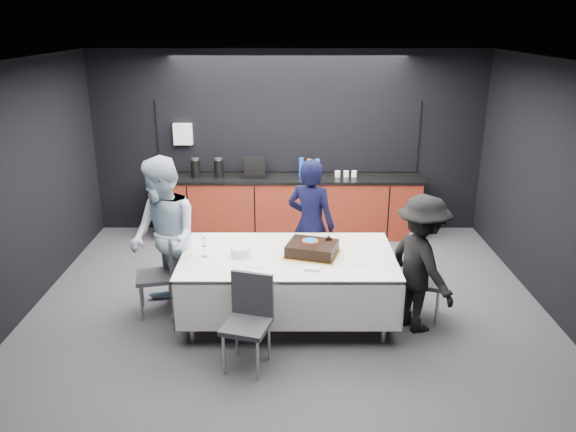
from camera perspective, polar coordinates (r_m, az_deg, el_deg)
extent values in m
plane|color=#444349|center=(6.83, 0.00, -8.62)|extent=(6.00, 6.00, 0.00)
cube|color=white|center=(6.04, 0.00, 15.53)|extent=(6.00, 5.00, 0.04)
cube|color=black|center=(8.71, 0.02, 7.45)|extent=(6.00, 0.04, 2.80)
cube|color=black|center=(3.96, -0.05, -7.79)|extent=(6.00, 0.04, 2.80)
cube|color=black|center=(6.97, -25.51, 2.45)|extent=(0.04, 5.00, 2.80)
cube|color=black|center=(6.97, 25.53, 2.43)|extent=(0.04, 5.00, 2.80)
cube|color=maroon|center=(8.68, 0.02, 0.89)|extent=(4.00, 0.60, 0.90)
cube|color=black|center=(8.54, 0.02, 3.88)|extent=(4.10, 0.64, 0.04)
cube|color=black|center=(8.67, 0.02, 8.07)|extent=(4.00, 0.03, 1.10)
cube|color=white|center=(8.76, -10.61, 8.19)|extent=(0.28, 0.12, 0.32)
cylinder|color=black|center=(8.61, -9.37, 4.79)|extent=(0.14, 0.14, 0.26)
cylinder|color=black|center=(8.56, -7.05, 4.82)|extent=(0.14, 0.14, 0.26)
cube|color=black|center=(8.51, -3.36, 4.98)|extent=(0.32, 0.24, 0.30)
cylinder|color=blue|center=(8.55, 1.36, 5.00)|extent=(0.07, 0.07, 0.28)
cylinder|color=orange|center=(8.55, 2.17, 4.93)|extent=(0.07, 0.07, 0.26)
cylinder|color=blue|center=(8.49, 3.00, 4.88)|extent=(0.07, 0.07, 0.28)
cylinder|color=white|center=(8.55, 5.06, 4.28)|extent=(0.08, 0.08, 0.09)
cylinder|color=white|center=(8.57, 5.93, 4.28)|extent=(0.08, 0.08, 0.09)
cylinder|color=white|center=(8.58, 6.73, 4.27)|extent=(0.08, 0.08, 0.09)
cylinder|color=#99999E|center=(8.58, -9.42, 5.73)|extent=(0.12, 0.12, 0.03)
cylinder|color=#99999E|center=(8.53, -7.09, 5.76)|extent=(0.12, 0.12, 0.03)
cylinder|color=#99999E|center=(5.94, -9.83, -9.39)|extent=(0.06, 0.06, 0.75)
cylinder|color=#99999E|center=(6.83, -8.46, -5.35)|extent=(0.06, 0.06, 0.75)
cylinder|color=#99999E|center=(5.94, 9.81, -9.40)|extent=(0.06, 0.06, 0.75)
cylinder|color=#99999E|center=(6.82, 8.47, -5.36)|extent=(0.06, 0.06, 0.75)
cube|color=silver|center=(6.14, -0.01, -4.11)|extent=(2.32, 1.32, 0.04)
cube|color=silver|center=(5.67, -0.02, -9.20)|extent=(2.32, 0.02, 0.55)
cube|color=silver|center=(6.84, 0.00, -3.97)|extent=(2.32, 0.02, 0.55)
cube|color=silver|center=(6.35, -10.50, -6.23)|extent=(0.02, 1.32, 0.55)
cube|color=silver|center=(6.35, 10.49, -6.24)|extent=(0.02, 1.32, 0.55)
cube|color=gold|center=(6.13, 2.46, -3.88)|extent=(0.66, 0.59, 0.01)
cube|color=black|center=(6.11, 2.47, -3.34)|extent=(0.61, 0.54, 0.11)
cube|color=black|center=(6.08, 2.48, -2.80)|extent=(0.61, 0.54, 0.01)
cylinder|color=#DB5012|center=(6.14, 2.27, -2.52)|extent=(0.18, 0.18, 0.00)
cylinder|color=blue|center=(6.14, 2.27, -2.49)|extent=(0.15, 0.15, 0.01)
sphere|color=black|center=(6.20, 4.10, -2.17)|extent=(0.04, 0.04, 0.04)
sphere|color=black|center=(6.16, 4.31, -2.31)|extent=(0.04, 0.04, 0.04)
sphere|color=black|center=(6.16, 3.94, -2.31)|extent=(0.04, 0.04, 0.04)
cylinder|color=white|center=(6.11, -4.85, -3.59)|extent=(0.22, 0.22, 0.10)
cylinder|color=white|center=(5.91, -3.38, -4.86)|extent=(0.22, 0.22, 0.01)
cylinder|color=white|center=(6.40, 6.51, -2.98)|extent=(0.18, 0.18, 0.01)
cylinder|color=white|center=(5.98, 7.05, -4.68)|extent=(0.19, 0.19, 0.01)
cylinder|color=white|center=(6.58, 1.31, -2.23)|extent=(0.22, 0.22, 0.01)
cube|color=white|center=(5.78, 2.47, -5.34)|extent=(0.18, 0.13, 0.03)
cylinder|color=white|center=(6.14, -8.50, -4.10)|extent=(0.06, 0.06, 0.00)
cylinder|color=white|center=(6.12, -8.53, -3.56)|extent=(0.01, 0.01, 0.12)
cylinder|color=white|center=(6.08, -8.58, -2.61)|extent=(0.05, 0.05, 0.10)
cube|color=#333338|center=(6.57, -13.33, -5.99)|extent=(0.50, 0.50, 0.05)
cube|color=#333338|center=(6.46, -11.81, -3.87)|extent=(0.13, 0.42, 0.45)
cylinder|color=#99999E|center=(6.83, -14.61, -7.23)|extent=(0.03, 0.03, 0.44)
cylinder|color=#99999E|center=(6.53, -14.68, -8.55)|extent=(0.03, 0.03, 0.44)
cylinder|color=#99999E|center=(6.82, -11.74, -7.03)|extent=(0.03, 0.03, 0.44)
cylinder|color=#99999E|center=(6.51, -11.67, -8.35)|extent=(0.03, 0.03, 0.44)
cube|color=#333338|center=(6.47, 13.64, -6.40)|extent=(0.53, 0.53, 0.05)
cube|color=#333338|center=(6.38, 12.12, -4.20)|extent=(0.17, 0.41, 0.45)
cylinder|color=#99999E|center=(6.42, 14.87, -9.05)|extent=(0.03, 0.03, 0.44)
cylinder|color=#99999E|center=(6.72, 15.06, -7.71)|extent=(0.03, 0.03, 0.44)
cylinder|color=#99999E|center=(6.44, 11.82, -8.72)|extent=(0.03, 0.03, 0.44)
cylinder|color=#99999E|center=(6.74, 12.16, -7.40)|extent=(0.03, 0.03, 0.44)
cube|color=#333338|center=(5.45, -4.27, -11.10)|extent=(0.52, 0.52, 0.05)
cube|color=#333338|center=(5.48, -3.65, -7.88)|extent=(0.41, 0.15, 0.45)
cylinder|color=#99999E|center=(5.49, -6.55, -13.74)|extent=(0.03, 0.03, 0.44)
cylinder|color=#99999E|center=(5.38, -3.10, -14.36)|extent=(0.03, 0.03, 0.44)
cylinder|color=#99999E|center=(5.75, -5.24, -11.99)|extent=(0.03, 0.03, 0.44)
cylinder|color=#99999E|center=(5.65, -1.95, -12.53)|extent=(0.03, 0.03, 0.44)
imported|color=black|center=(6.86, 2.33, -0.92)|extent=(0.71, 0.61, 1.66)
imported|color=#A3B9CC|center=(6.36, -12.51, -2.24)|extent=(1.06, 1.12, 1.82)
imported|color=black|center=(6.12, 13.37, -4.77)|extent=(0.91, 1.12, 1.51)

